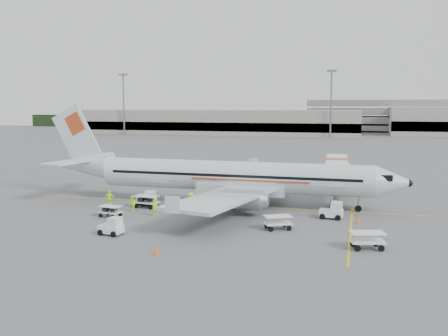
{
  "coord_description": "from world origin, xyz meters",
  "views": [
    {
      "loc": [
        14.49,
        -51.17,
        10.73
      ],
      "look_at": [
        0.0,
        2.0,
        3.8
      ],
      "focal_mm": 40.0,
      "sensor_mm": 36.0,
      "label": 1
    }
  ],
  "objects_px": {
    "aircraft": "(233,156)",
    "tug_aft": "(146,198)",
    "belt_loader": "(200,197)",
    "tug_fore": "(331,210)",
    "jet_bridge": "(337,178)",
    "tug_mid": "(111,226)"
  },
  "relations": [
    {
      "from": "tug_fore",
      "to": "tug_mid",
      "type": "height_order",
      "value": "tug_fore"
    },
    {
      "from": "belt_loader",
      "to": "aircraft",
      "type": "bearing_deg",
      "value": 31.62
    },
    {
      "from": "tug_fore",
      "to": "tug_aft",
      "type": "bearing_deg",
      "value": -178.8
    },
    {
      "from": "tug_mid",
      "to": "tug_aft",
      "type": "relative_size",
      "value": 0.98
    },
    {
      "from": "tug_mid",
      "to": "tug_fore",
      "type": "bearing_deg",
      "value": 41.48
    },
    {
      "from": "aircraft",
      "to": "jet_bridge",
      "type": "distance_m",
      "value": 13.49
    },
    {
      "from": "belt_loader",
      "to": "tug_fore",
      "type": "height_order",
      "value": "belt_loader"
    },
    {
      "from": "aircraft",
      "to": "tug_aft",
      "type": "distance_m",
      "value": 10.48
    },
    {
      "from": "belt_loader",
      "to": "tug_aft",
      "type": "relative_size",
      "value": 2.2
    },
    {
      "from": "belt_loader",
      "to": "tug_aft",
      "type": "height_order",
      "value": "belt_loader"
    },
    {
      "from": "aircraft",
      "to": "tug_aft",
      "type": "relative_size",
      "value": 19.22
    },
    {
      "from": "aircraft",
      "to": "tug_mid",
      "type": "distance_m",
      "value": 17.01
    },
    {
      "from": "aircraft",
      "to": "tug_mid",
      "type": "height_order",
      "value": "aircraft"
    },
    {
      "from": "tug_mid",
      "to": "tug_aft",
      "type": "bearing_deg",
      "value": 110.01
    },
    {
      "from": "aircraft",
      "to": "belt_loader",
      "type": "relative_size",
      "value": 8.73
    },
    {
      "from": "belt_loader",
      "to": "tug_aft",
      "type": "distance_m",
      "value": 6.14
    },
    {
      "from": "jet_bridge",
      "to": "tug_mid",
      "type": "xyz_separation_m",
      "value": [
        -17.31,
        -22.72,
        -1.51
      ]
    },
    {
      "from": "tug_mid",
      "to": "aircraft",
      "type": "bearing_deg",
      "value": 74.97
    },
    {
      "from": "jet_bridge",
      "to": "tug_aft",
      "type": "relative_size",
      "value": 8.54
    },
    {
      "from": "aircraft",
      "to": "tug_fore",
      "type": "height_order",
      "value": "aircraft"
    },
    {
      "from": "tug_mid",
      "to": "jet_bridge",
      "type": "bearing_deg",
      "value": 62.01
    },
    {
      "from": "belt_loader",
      "to": "tug_fore",
      "type": "bearing_deg",
      "value": -14.05
    }
  ]
}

